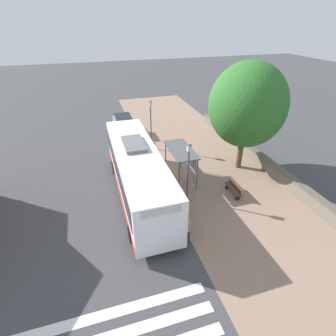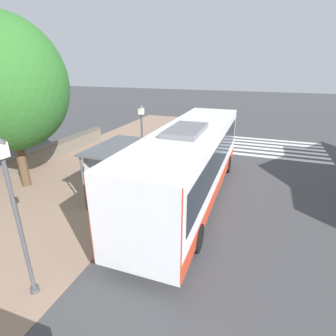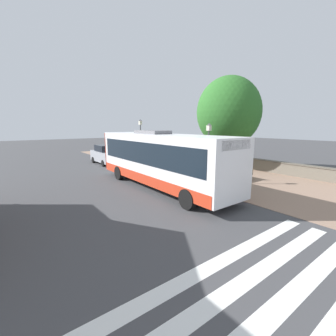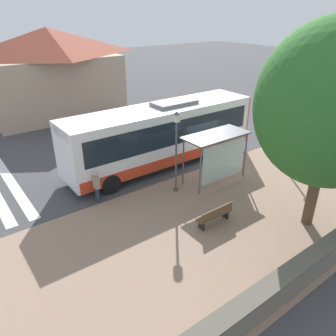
# 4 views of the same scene
# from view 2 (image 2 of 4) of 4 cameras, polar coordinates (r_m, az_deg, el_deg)

# --- Properties ---
(ground_plane) EXTENTS (120.00, 120.00, 0.00)m
(ground_plane) POSITION_cam_2_polar(r_m,az_deg,el_deg) (11.72, -6.91, -9.41)
(ground_plane) COLOR #424244
(ground_plane) RESTS_ON ground
(sidewalk_plaza) EXTENTS (9.00, 44.00, 0.02)m
(sidewalk_plaza) POSITION_cam_2_polar(r_m,az_deg,el_deg) (14.13, -23.58, -5.48)
(sidewalk_plaza) COLOR #937560
(sidewalk_plaza) RESTS_ON ground
(crosswalk_stripes) EXTENTS (9.00, 5.25, 0.01)m
(crosswalk_stripes) POSITION_cam_2_polar(r_m,az_deg,el_deg) (21.91, 19.85, 4.35)
(crosswalk_stripes) COLOR silver
(crosswalk_stripes) RESTS_ON ground
(bus) EXTENTS (2.79, 11.51, 3.65)m
(bus) POSITION_cam_2_polar(r_m,az_deg,el_deg) (11.95, 4.84, 1.37)
(bus) COLOR white
(bus) RESTS_ON ground
(bus_shelter) EXTENTS (1.60, 3.49, 2.61)m
(bus_shelter) POSITION_cam_2_polar(r_m,az_deg,el_deg) (12.35, -12.18, 2.86)
(bus_shelter) COLOR #515459
(bus_shelter) RESTS_ON ground
(pedestrian) EXTENTS (0.34, 0.22, 1.59)m
(pedestrian) POSITION_cam_2_polar(r_m,az_deg,el_deg) (17.22, 3.80, 4.35)
(pedestrian) COLOR #2D3347
(pedestrian) RESTS_ON ground
(bench) EXTENTS (0.40, 1.75, 0.88)m
(bench) POSITION_cam_2_polar(r_m,az_deg,el_deg) (16.53, -15.05, 1.26)
(bench) COLOR brown
(bench) RESTS_ON ground
(street_lamp_near) EXTENTS (0.28, 0.28, 4.54)m
(street_lamp_near) POSITION_cam_2_polar(r_m,az_deg,el_deg) (7.51, -30.31, -7.86)
(street_lamp_near) COLOR #4C4C51
(street_lamp_near) RESTS_ON ground
(street_lamp_far) EXTENTS (0.28, 0.28, 4.13)m
(street_lamp_far) POSITION_cam_2_polar(r_m,az_deg,el_deg) (13.99, -5.66, 6.75)
(street_lamp_far) COLOR #4C4C51
(street_lamp_far) RESTS_ON ground
(shade_tree) EXTENTS (5.63, 5.63, 8.25)m
(shade_tree) POSITION_cam_2_polar(r_m,az_deg,el_deg) (14.76, -31.91, 15.14)
(shade_tree) COLOR brown
(shade_tree) RESTS_ON ground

